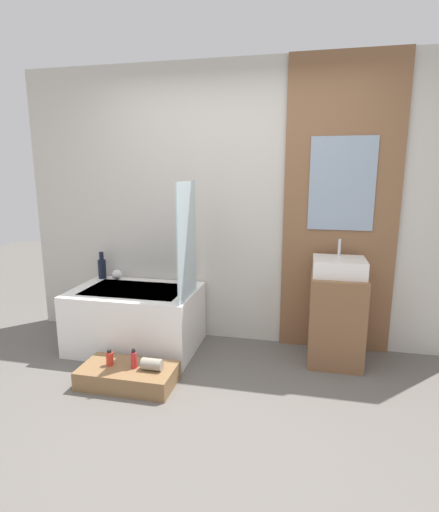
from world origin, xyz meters
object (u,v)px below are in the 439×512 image
object	(u,v)px
vase_round_light	(117,275)
bathtub	(136,318)
wooden_step_bench	(128,376)
sink	(339,267)
vase_tall_dark	(102,268)
bottle_soap_primary	(110,358)
bottle_soap_secondary	(134,359)

from	to	relation	value
vase_round_light	bathtub	bearing A→B (deg)	-41.85
wooden_step_bench	vase_round_light	bearing A→B (deg)	119.55
wooden_step_bench	sink	bearing A→B (deg)	25.99
vase_tall_dark	vase_round_light	world-z (taller)	vase_tall_dark
sink	bathtub	bearing A→B (deg)	-176.28
vase_tall_dark	bottle_soap_primary	xyz separation A→B (m)	(0.55, -0.95, -0.47)
vase_tall_dark	bottle_soap_primary	bearing A→B (deg)	-59.92
wooden_step_bench	vase_tall_dark	distance (m)	1.32
sink	vase_tall_dark	xyz separation A→B (m)	(-2.28, 0.18, -0.17)
wooden_step_bench	bottle_soap_primary	bearing A→B (deg)	180.00
bottle_soap_secondary	sink	bearing A→B (deg)	26.80
sink	bottle_soap_secondary	bearing A→B (deg)	-153.20
bathtub	vase_round_light	bearing A→B (deg)	138.15
bathtub	bottle_soap_secondary	bearing A→B (deg)	-67.60
vase_tall_dark	vase_round_light	size ratio (longest dim) A/B	2.77
bottle_soap_primary	sink	bearing A→B (deg)	24.04
bottle_soap_primary	bottle_soap_secondary	xyz separation A→B (m)	(0.20, 0.00, 0.01)
vase_tall_dark	vase_round_light	bearing A→B (deg)	-3.29
bathtub	wooden_step_bench	world-z (taller)	bathtub
sink	wooden_step_bench	bearing A→B (deg)	-154.01
bottle_soap_primary	wooden_step_bench	bearing A→B (deg)	0.00
wooden_step_bench	bottle_soap_secondary	distance (m)	0.15
vase_round_light	bottle_soap_secondary	bearing A→B (deg)	-57.97
vase_tall_dark	wooden_step_bench	bearing A→B (deg)	-53.72
vase_round_light	bottle_soap_primary	size ratio (longest dim) A/B	0.77
wooden_step_bench	sink	size ratio (longest dim) A/B	1.72
bathtub	sink	world-z (taller)	sink
sink	vase_tall_dark	distance (m)	2.29
bathtub	bottle_soap_secondary	world-z (taller)	bathtub
vase_round_light	bottle_soap_primary	bearing A→B (deg)	-67.67
wooden_step_bench	vase_tall_dark	size ratio (longest dim) A/B	2.71
sink	bottle_soap_primary	distance (m)	2.00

